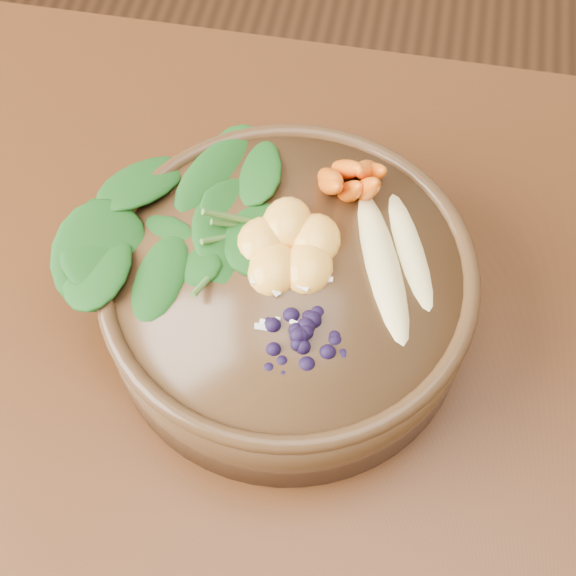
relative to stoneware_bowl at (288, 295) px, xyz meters
name	(u,v)px	position (x,y,z in m)	size (l,w,h in m)	color
stoneware_bowl	(288,295)	(0.00, 0.00, 0.00)	(0.27, 0.27, 0.07)	#442D1A
kale_heap	(224,192)	(-0.05, 0.04, 0.06)	(0.17, 0.16, 0.04)	#154A12
carrot_cluster	(348,151)	(0.03, 0.08, 0.07)	(0.06, 0.06, 0.07)	orange
banana_halves	(399,247)	(0.07, 0.02, 0.05)	(0.09, 0.15, 0.03)	#E0CC84
mandarin_cluster	(289,237)	(0.00, 0.02, 0.05)	(0.08, 0.08, 0.03)	#F4A636
blueberry_pile	(299,325)	(0.02, -0.05, 0.05)	(0.12, 0.09, 0.04)	black
coconut_flakes	(293,288)	(0.01, -0.02, 0.04)	(0.08, 0.06, 0.01)	white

